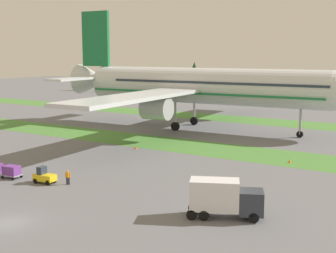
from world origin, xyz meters
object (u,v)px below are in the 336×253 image
object	(u,v)px
ground_crew_loader	(214,190)
taxiway_marker_0	(290,161)
cargo_dolly_lead	(12,171)
catering_truck	(224,197)
ground_crew_marshaller	(68,177)
airliner	(197,86)
taxiway_marker_1	(135,147)
baggage_tug	(44,176)

from	to	relation	value
ground_crew_loader	taxiway_marker_0	world-z (taller)	ground_crew_loader
cargo_dolly_lead	catering_truck	size ratio (longest dim) A/B	0.32
cargo_dolly_lead	ground_crew_marshaller	world-z (taller)	ground_crew_marshaller
catering_truck	ground_crew_loader	size ratio (longest dim) A/B	4.19
ground_crew_loader	airliner	bearing A→B (deg)	-142.43
cargo_dolly_lead	catering_truck	world-z (taller)	catering_truck
catering_truck	taxiway_marker_0	bearing A→B (deg)	159.08
ground_crew_loader	taxiway_marker_0	xyz separation A→B (m)	(1.93, 19.92, -0.71)
catering_truck	taxiway_marker_1	size ratio (longest dim) A/B	12.05
airliner	ground_crew_loader	bearing A→B (deg)	28.05
airliner	cargo_dolly_lead	xyz separation A→B (m)	(-1.23, -45.02, -7.80)
cargo_dolly_lead	ground_crew_loader	distance (m)	25.13
airliner	cargo_dolly_lead	world-z (taller)	airliner
airliner	cargo_dolly_lead	size ratio (longest dim) A/B	31.27
ground_crew_marshaller	ground_crew_loader	xyz separation A→B (m)	(16.65, 4.29, 0.00)
airliner	ground_crew_marshaller	size ratio (longest dim) A/B	42.37
ground_crew_marshaller	ground_crew_loader	distance (m)	17.19
cargo_dolly_lead	ground_crew_marshaller	bearing A→B (deg)	95.00
airliner	baggage_tug	size ratio (longest dim) A/B	26.99
baggage_tug	ground_crew_marshaller	world-z (taller)	baggage_tug
airliner	catering_truck	distance (m)	51.69
cargo_dolly_lead	taxiway_marker_1	world-z (taller)	cargo_dolly_lead
baggage_tug	cargo_dolly_lead	distance (m)	5.03
baggage_tug	cargo_dolly_lead	bearing A→B (deg)	-90.00
catering_truck	ground_crew_loader	xyz separation A→B (m)	(-3.39, 4.67, -1.01)
airliner	cargo_dolly_lead	bearing A→B (deg)	-4.18
taxiway_marker_0	taxiway_marker_1	xyz separation A→B (m)	(-23.71, -3.80, 0.06)
airliner	taxiway_marker_1	world-z (taller)	airliner
taxiway_marker_0	airliner	bearing A→B (deg)	142.60
ground_crew_marshaller	taxiway_marker_0	size ratio (longest dim) A/B	3.66
catering_truck	taxiway_marker_0	distance (m)	24.69
catering_truck	ground_crew_loader	distance (m)	5.86
airliner	ground_crew_marshaller	bearing A→B (deg)	5.97
cargo_dolly_lead	taxiway_marker_1	distance (m)	22.17
airliner	baggage_tug	distance (m)	45.30
airliner	ground_crew_loader	distance (m)	46.16
airliner	catering_truck	bearing A→B (deg)	28.64
ground_crew_marshaller	taxiway_marker_0	distance (m)	30.52
catering_truck	ground_crew_marshaller	world-z (taller)	catering_truck
cargo_dolly_lead	ground_crew_loader	world-z (taller)	ground_crew_loader
airliner	baggage_tug	world-z (taller)	airliner
baggage_tug	ground_crew_loader	bearing A→B (deg)	98.68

